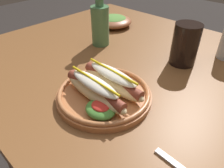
% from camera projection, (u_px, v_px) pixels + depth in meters
% --- Properties ---
extents(dining_table, '(1.32, 0.93, 0.74)m').
position_uv_depth(dining_table, '(154.00, 95.00, 0.72)').
color(dining_table, brown).
rests_on(dining_table, ground_plane).
extents(hot_dog_plate, '(0.25, 0.25, 0.08)m').
position_uv_depth(hot_dog_plate, '(104.00, 91.00, 0.54)').
color(hot_dog_plate, '#B77042').
rests_on(hot_dog_plate, dining_table).
extents(soda_cup, '(0.08, 0.08, 0.13)m').
position_uv_depth(soda_cup, '(185.00, 45.00, 0.67)').
color(soda_cup, black).
rests_on(soda_cup, dining_table).
extents(glass_bottle, '(0.07, 0.07, 0.21)m').
position_uv_depth(glass_bottle, '(100.00, 24.00, 0.78)').
color(glass_bottle, '#4C7F51').
rests_on(glass_bottle, dining_table).
extents(side_bowl, '(0.17, 0.17, 0.05)m').
position_uv_depth(side_bowl, '(113.00, 21.00, 0.98)').
color(side_bowl, brown).
rests_on(side_bowl, dining_table).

